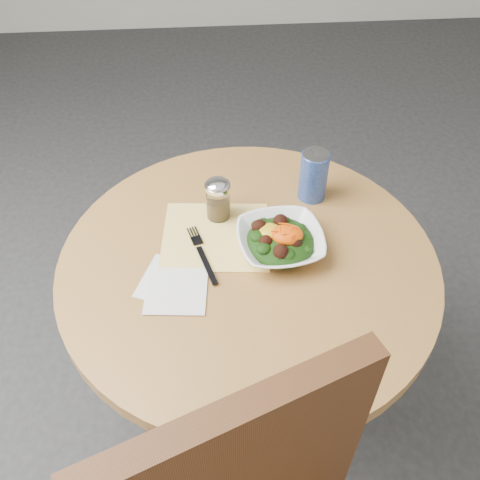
{
  "coord_description": "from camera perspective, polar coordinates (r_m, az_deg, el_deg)",
  "views": [
    {
      "loc": [
        -0.08,
        -0.85,
        1.68
      ],
      "look_at": [
        -0.02,
        0.0,
        0.81
      ],
      "focal_mm": 40.0,
      "sensor_mm": 36.0,
      "label": 1
    }
  ],
  "objects": [
    {
      "name": "cloth_napkin",
      "position": [
        1.32,
        -2.61,
        0.44
      ],
      "size": [
        0.28,
        0.26,
        0.0
      ],
      "primitive_type": "cube",
      "rotation": [
        0.0,
        0.0,
        -0.08
      ],
      "color": "yellow",
      "rests_on": "table"
    },
    {
      "name": "fork",
      "position": [
        1.27,
        -4.12,
        -1.35
      ],
      "size": [
        0.07,
        0.19,
        0.0
      ],
      "color": "black",
      "rests_on": "table"
    },
    {
      "name": "beverage_can",
      "position": [
        1.4,
        7.84,
        6.84
      ],
      "size": [
        0.07,
        0.07,
        0.14
      ],
      "color": "#0D2493",
      "rests_on": "table"
    },
    {
      "name": "salad_bowl",
      "position": [
        1.27,
        4.33,
        -0.1
      ],
      "size": [
        0.23,
        0.23,
        0.08
      ],
      "color": "white",
      "rests_on": "table"
    },
    {
      "name": "ground",
      "position": [
        1.89,
        0.62,
        -17.58
      ],
      "size": [
        6.0,
        6.0,
        0.0
      ],
      "primitive_type": "plane",
      "color": "#29292B",
      "rests_on": "ground"
    },
    {
      "name": "table",
      "position": [
        1.42,
        0.8,
        -7.41
      ],
      "size": [
        0.9,
        0.9,
        0.75
      ],
      "color": "black",
      "rests_on": "ground"
    },
    {
      "name": "paper_napkins",
      "position": [
        1.22,
        -7.05,
        -4.88
      ],
      "size": [
        0.17,
        0.19,
        0.0
      ],
      "color": "silver",
      "rests_on": "table"
    },
    {
      "name": "spice_shaker",
      "position": [
        1.33,
        -2.36,
        4.36
      ],
      "size": [
        0.06,
        0.06,
        0.11
      ],
      "color": "silver",
      "rests_on": "table"
    }
  ]
}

